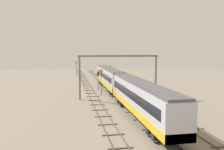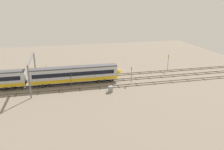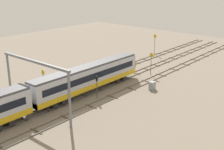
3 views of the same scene
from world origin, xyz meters
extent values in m
plane|color=gray|center=(0.00, 0.00, 0.00)|extent=(115.60, 115.60, 0.00)
cube|color=#59544C|center=(0.00, -5.48, 0.08)|extent=(99.60, 0.07, 0.16)
cube|color=#59544C|center=(0.00, -4.04, 0.08)|extent=(99.60, 0.07, 0.16)
cube|color=#473828|center=(-20.97, -4.76, 0.04)|extent=(0.24, 2.40, 0.08)
cube|color=#473828|center=(-15.73, -4.76, 0.04)|extent=(0.24, 2.40, 0.08)
cube|color=#473828|center=(-10.48, -4.76, 0.04)|extent=(0.24, 2.40, 0.08)
cube|color=#473828|center=(-5.24, -4.76, 0.04)|extent=(0.24, 2.40, 0.08)
cube|color=#473828|center=(0.00, -4.76, 0.04)|extent=(0.24, 2.40, 0.08)
cube|color=#473828|center=(5.24, -4.76, 0.04)|extent=(0.24, 2.40, 0.08)
cube|color=#473828|center=(10.48, -4.76, 0.04)|extent=(0.24, 2.40, 0.08)
cube|color=#473828|center=(15.73, -4.76, 0.04)|extent=(0.24, 2.40, 0.08)
cube|color=#473828|center=(20.97, -4.76, 0.04)|extent=(0.24, 2.40, 0.08)
cube|color=#473828|center=(26.21, -4.76, 0.04)|extent=(0.24, 2.40, 0.08)
cube|color=#473828|center=(31.45, -4.76, 0.04)|extent=(0.24, 2.40, 0.08)
cube|color=#473828|center=(36.70, -4.76, 0.04)|extent=(0.24, 2.40, 0.08)
cube|color=#59544C|center=(0.00, -0.72, 0.08)|extent=(99.60, 0.07, 0.16)
cube|color=#59544C|center=(0.00, 0.72, 0.08)|extent=(99.60, 0.07, 0.16)
cube|color=#473828|center=(-23.90, 0.00, 0.04)|extent=(0.24, 2.40, 0.08)
cube|color=#473828|center=(-19.92, 0.00, 0.04)|extent=(0.24, 2.40, 0.08)
cube|color=#473828|center=(-15.94, 0.00, 0.04)|extent=(0.24, 2.40, 0.08)
cube|color=#473828|center=(-11.95, 0.00, 0.04)|extent=(0.24, 2.40, 0.08)
cube|color=#473828|center=(-7.97, 0.00, 0.04)|extent=(0.24, 2.40, 0.08)
cube|color=#473828|center=(-3.98, 0.00, 0.04)|extent=(0.24, 2.40, 0.08)
cube|color=#473828|center=(0.00, 0.00, 0.04)|extent=(0.24, 2.40, 0.08)
cube|color=#473828|center=(3.98, 0.00, 0.04)|extent=(0.24, 2.40, 0.08)
cube|color=#473828|center=(7.97, 0.00, 0.04)|extent=(0.24, 2.40, 0.08)
cube|color=#473828|center=(11.95, 0.00, 0.04)|extent=(0.24, 2.40, 0.08)
cube|color=#473828|center=(15.94, 0.00, 0.04)|extent=(0.24, 2.40, 0.08)
cube|color=#473828|center=(19.92, 0.00, 0.04)|extent=(0.24, 2.40, 0.08)
cube|color=#473828|center=(23.90, 0.00, 0.04)|extent=(0.24, 2.40, 0.08)
cube|color=#473828|center=(27.89, 0.00, 0.04)|extent=(0.24, 2.40, 0.08)
cube|color=#473828|center=(31.87, 0.00, 0.04)|extent=(0.24, 2.40, 0.08)
cube|color=#473828|center=(35.86, 0.00, 0.04)|extent=(0.24, 2.40, 0.08)
cube|color=#473828|center=(39.84, 0.00, 0.04)|extent=(0.24, 2.40, 0.08)
cube|color=#59544C|center=(0.00, 4.04, 0.08)|extent=(99.60, 0.07, 0.16)
cube|color=#59544C|center=(0.00, 5.48, 0.08)|extent=(99.60, 0.07, 0.16)
cube|color=#473828|center=(-25.82, 4.76, 0.04)|extent=(0.24, 2.40, 0.08)
cube|color=#473828|center=(-22.13, 4.76, 0.04)|extent=(0.24, 2.40, 0.08)
cube|color=#473828|center=(-18.44, 4.76, 0.04)|extent=(0.24, 2.40, 0.08)
cube|color=#473828|center=(-14.76, 4.76, 0.04)|extent=(0.24, 2.40, 0.08)
cube|color=#473828|center=(-11.07, 4.76, 0.04)|extent=(0.24, 2.40, 0.08)
cube|color=#473828|center=(-7.38, 4.76, 0.04)|extent=(0.24, 2.40, 0.08)
cube|color=#473828|center=(-3.69, 4.76, 0.04)|extent=(0.24, 2.40, 0.08)
cube|color=#473828|center=(0.00, 4.76, 0.04)|extent=(0.24, 2.40, 0.08)
cube|color=#473828|center=(3.69, 4.76, 0.04)|extent=(0.24, 2.40, 0.08)
cube|color=#473828|center=(7.38, 4.76, 0.04)|extent=(0.24, 2.40, 0.08)
cube|color=#473828|center=(11.07, 4.76, 0.04)|extent=(0.24, 2.40, 0.08)
cube|color=#473828|center=(14.76, 4.76, 0.04)|extent=(0.24, 2.40, 0.08)
cube|color=#473828|center=(18.44, 4.76, 0.04)|extent=(0.24, 2.40, 0.08)
cube|color=#473828|center=(22.13, 4.76, 0.04)|extent=(0.24, 2.40, 0.08)
cube|color=#473828|center=(25.82, 4.76, 0.04)|extent=(0.24, 2.40, 0.08)
cube|color=#473828|center=(29.51, 4.76, 0.04)|extent=(0.24, 2.40, 0.08)
cube|color=#473828|center=(33.20, 4.76, 0.04)|extent=(0.24, 2.40, 0.08)
cube|color=#473828|center=(36.89, 4.76, 0.04)|extent=(0.24, 2.40, 0.08)
cube|color=#473828|center=(40.58, 4.76, 0.04)|extent=(0.24, 2.40, 0.08)
cube|color=#473828|center=(44.27, 4.76, 0.04)|extent=(0.24, 2.40, 0.08)
cube|color=#B7BCC6|center=(-6.21, 0.00, 2.86)|extent=(24.00, 2.90, 3.60)
cube|color=gold|center=(-6.21, 0.00, 1.51)|extent=(24.00, 2.94, 0.90)
cube|color=#4C4C51|center=(-6.21, 0.00, 4.81)|extent=(24.00, 2.50, 0.30)
cube|color=black|center=(-6.21, -1.46, 3.29)|extent=(22.00, 0.04, 1.10)
cube|color=black|center=(-6.21, 1.46, 3.29)|extent=(22.00, 0.04, 1.10)
cylinder|color=black|center=(-14.79, 0.00, 0.61)|extent=(0.90, 2.70, 0.90)
cylinder|color=black|center=(-12.99, 0.00, 0.61)|extent=(0.90, 2.70, 0.90)
cylinder|color=black|center=(0.57, 0.00, 0.61)|extent=(0.90, 2.70, 0.90)
cylinder|color=black|center=(2.37, 0.00, 0.61)|extent=(0.90, 2.70, 0.90)
cylinder|color=black|center=(-24.23, 0.00, 0.61)|extent=(0.90, 2.70, 0.90)
cylinder|color=black|center=(-22.43, 0.00, 0.61)|extent=(0.90, 2.70, 0.90)
cone|color=gold|center=(6.59, 0.00, 2.68)|extent=(1.60, 3.24, 3.24)
cylinder|color=slate|center=(-17.07, -7.30, 3.92)|extent=(0.36, 0.36, 7.83)
cylinder|color=slate|center=(-17.07, 7.39, 3.92)|extent=(0.36, 0.36, 7.83)
cube|color=slate|center=(-17.07, 0.04, 8.01)|extent=(0.40, 15.29, 0.35)
cylinder|color=#4C4C51|center=(9.50, -2.79, 2.33)|extent=(0.12, 0.12, 4.65)
cylinder|color=yellow|center=(9.54, -2.79, 4.25)|extent=(0.05, 0.90, 0.90)
cube|color=black|center=(9.57, -2.79, 4.25)|extent=(0.02, 0.40, 0.12)
cylinder|color=#4C4C51|center=(25.33, 6.52, 2.53)|extent=(0.12, 0.12, 5.06)
cylinder|color=yellow|center=(25.37, 6.52, 4.64)|extent=(0.05, 0.91, 0.91)
cube|color=black|center=(25.40, 6.52, 4.64)|extent=(0.02, 0.41, 0.12)
cylinder|color=#4C4C51|center=(-13.60, 2.96, 2.64)|extent=(0.12, 0.12, 5.28)
cylinder|color=yellow|center=(-13.56, 2.96, 4.91)|extent=(0.05, 0.82, 0.82)
cube|color=black|center=(-13.53, 2.96, 4.91)|extent=(0.02, 0.37, 0.12)
cylinder|color=#4C4C51|center=(-7.69, 2.84, 1.62)|extent=(0.14, 0.14, 3.24)
cube|color=black|center=(-7.69, 2.84, 3.69)|extent=(0.20, 0.32, 0.90)
sphere|color=red|center=(-7.58, 2.84, 3.89)|extent=(0.20, 0.20, 0.20)
sphere|color=#262626|center=(-7.58, 2.84, 3.49)|extent=(0.20, 0.20, 0.20)
cylinder|color=#4C4C51|center=(-7.31, -3.11, 1.55)|extent=(0.14, 0.14, 3.11)
cube|color=black|center=(-7.31, -3.11, 3.56)|extent=(0.20, 0.32, 0.90)
sphere|color=green|center=(-7.20, -3.11, 3.76)|extent=(0.20, 0.20, 0.20)
sphere|color=#262626|center=(-7.20, -3.11, 3.36)|extent=(0.20, 0.20, 0.20)
cube|color=gray|center=(2.35, -7.85, 0.74)|extent=(1.07, 0.89, 1.48)
cube|color=#333333|center=(2.89, -7.85, 0.96)|extent=(0.02, 0.62, 0.24)
camera|label=1|loc=(-61.82, 9.38, 9.09)|focal=39.09mm
camera|label=2|loc=(-9.50, -60.15, 22.52)|focal=36.25mm
camera|label=3|loc=(-41.78, -35.83, 19.87)|focal=48.46mm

